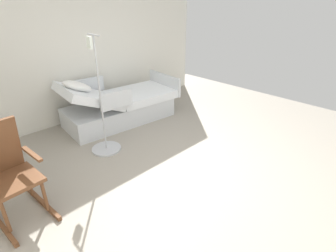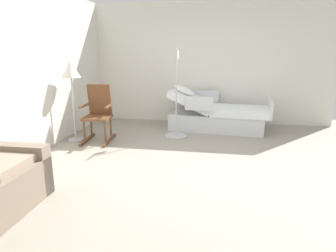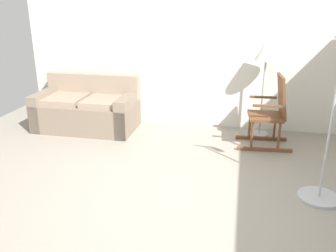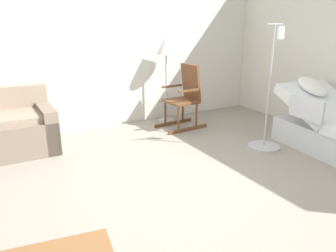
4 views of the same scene
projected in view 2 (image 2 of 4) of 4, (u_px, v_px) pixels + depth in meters
The scene contains 7 objects.
ground_plane at pixel (198, 168), 4.30m from camera, with size 7.25×7.25×0.00m, color gray.
back_wall at pixel (19, 71), 4.41m from camera, with size 6.00×0.10×2.70m, color silver.
side_wall at pixel (209, 64), 6.79m from camera, with size 0.10×5.49×2.70m, color silver.
hospital_bed at pixel (217, 116), 6.35m from camera, with size 1.15×2.18×0.97m.
rocking_chair at pixel (98, 114), 5.52m from camera, with size 0.80×0.53×1.05m.
floor_lamp at pixel (71, 75), 5.31m from camera, with size 0.34×0.34×1.48m.
iv_pole at pixel (176, 124), 5.80m from camera, with size 0.44×0.44×1.69m.
Camera 2 is at (-4.03, -0.25, 1.65)m, focal length 31.80 mm.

